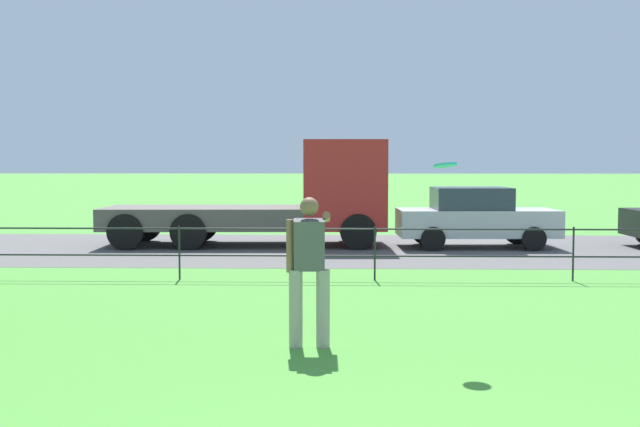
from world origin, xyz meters
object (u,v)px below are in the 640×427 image
Objects in this scene: person_thrower at (309,266)px; car_silver_far_left at (475,217)px; flatbed_truck_right at (288,199)px; frisbee at (445,165)px.

person_thrower reaches higher than car_silver_far_left.
person_thrower is at bearing -84.62° from flatbed_truck_right.
frisbee is at bearing -101.47° from car_silver_far_left.
flatbed_truck_right is 4.86m from car_silver_far_left.
frisbee reaches higher than person_thrower.
car_silver_far_left is (2.21, 10.91, -1.36)m from frisbee.
person_thrower is 4.79× the size of frisbee.
car_silver_far_left is at bearing 78.53° from frisbee.
car_silver_far_left is (3.77, 10.80, -0.18)m from person_thrower.
frisbee is 11.22m from car_silver_far_left.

